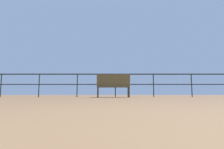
{
  "coord_description": "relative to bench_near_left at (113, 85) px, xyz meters",
  "views": [
    {
      "loc": [
        -0.16,
        -0.35,
        0.14
      ],
      "look_at": [
        -0.16,
        7.64,
        1.02
      ],
      "focal_mm": 28.54,
      "sensor_mm": 36.0,
      "label": 1
    }
  ],
  "objects": [
    {
      "name": "bench_near_left",
      "position": [
        0.0,
        0.0,
        0.0
      ],
      "size": [
        1.41,
        0.72,
        0.97
      ],
      "color": "brown",
      "rests_on": "ground_plane"
    },
    {
      "name": "pier_railing",
      "position": [
        0.1,
        0.88,
        0.3
      ],
      "size": [
        25.56,
        0.05,
        1.12
      ],
      "color": "black",
      "rests_on": "ground_plane"
    }
  ]
}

